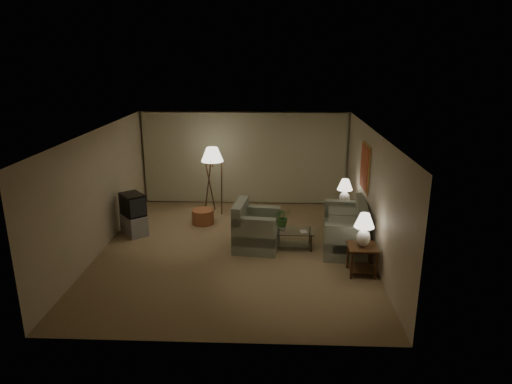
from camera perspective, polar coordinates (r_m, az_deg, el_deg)
ground at (r=10.47m, az=-2.65°, el=-7.17°), size 7.00×7.00×0.00m
room_shell at (r=11.34m, az=-2.00°, el=4.07°), size 6.04×7.02×2.72m
sofa at (r=10.65m, az=11.03°, el=-4.64°), size 2.06×1.32×0.83m
armchair at (r=10.37m, az=0.07°, el=-4.80°), size 1.25×1.21×0.86m
side_table_near at (r=9.45m, az=13.11°, el=-7.62°), size 0.57×0.57×0.60m
side_table_far at (r=11.83m, az=10.88°, el=-2.45°), size 0.55×0.46×0.60m
table_lamp_near at (r=9.22m, az=13.35°, el=-4.28°), size 0.40×0.40×0.69m
table_lamp_far at (r=11.65m, az=11.04°, el=0.28°), size 0.39×0.39×0.67m
coffee_table at (r=10.49m, az=4.16°, el=-5.50°), size 1.12×0.61×0.41m
tv_cabinet at (r=11.61m, az=-14.98°, el=-3.93°), size 1.15×1.14×0.50m
crt_tv at (r=11.44m, az=-15.17°, el=-1.51°), size 1.06×1.06×0.53m
floor_lamp at (r=12.54m, az=-5.41°, el=1.60°), size 0.60×0.60×1.86m
ottoman at (r=11.99m, az=-6.65°, el=-3.08°), size 0.75×0.75×0.38m
vase at (r=10.40m, az=3.36°, el=-4.36°), size 0.21×0.21×0.17m
flowers at (r=10.29m, az=3.38°, el=-2.79°), size 0.41×0.36×0.43m
book at (r=10.35m, az=5.58°, el=-4.98°), size 0.18×0.22×0.01m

